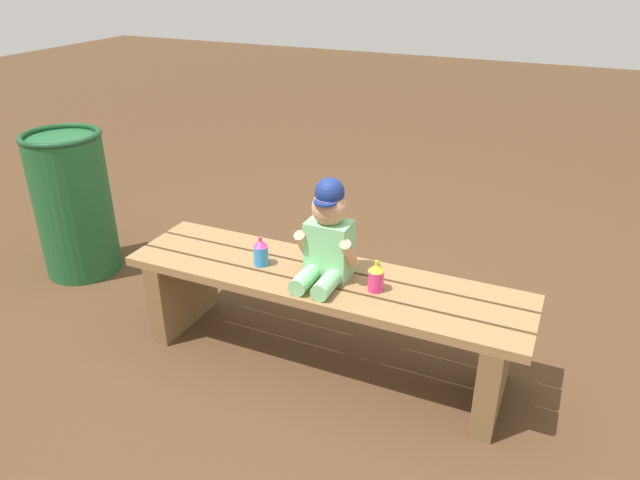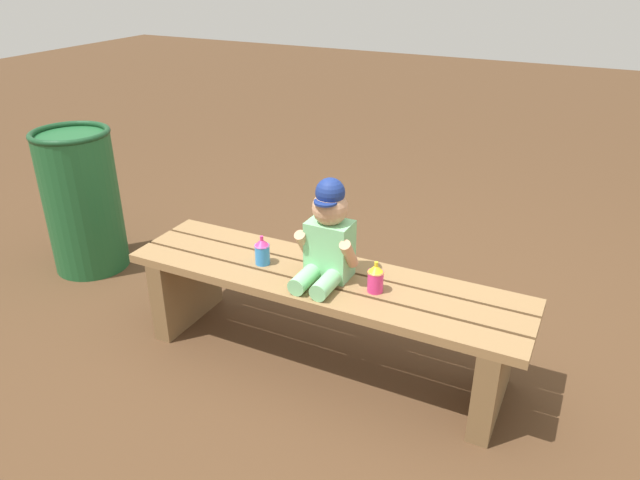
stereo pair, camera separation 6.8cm
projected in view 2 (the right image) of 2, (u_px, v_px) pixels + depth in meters
The scene contains 6 objects.
ground_plane at pixel (323, 359), 2.51m from camera, with size 16.00×16.00×0.00m, color #4C331E.
park_bench at pixel (323, 302), 2.39m from camera, with size 1.63×0.41×0.40m.
child_figure at pixel (328, 236), 2.24m from camera, with size 0.23×0.27×0.40m.
sippy_cup_left at pixel (262, 251), 2.40m from camera, with size 0.06×0.06×0.12m.
sippy_cup_right at pixel (376, 278), 2.20m from camera, with size 0.06×0.06×0.12m.
trash_bin at pixel (82, 200), 3.09m from camera, with size 0.39×0.39×0.76m.
Camera 2 is at (0.89, -1.83, 1.56)m, focal length 33.27 mm.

